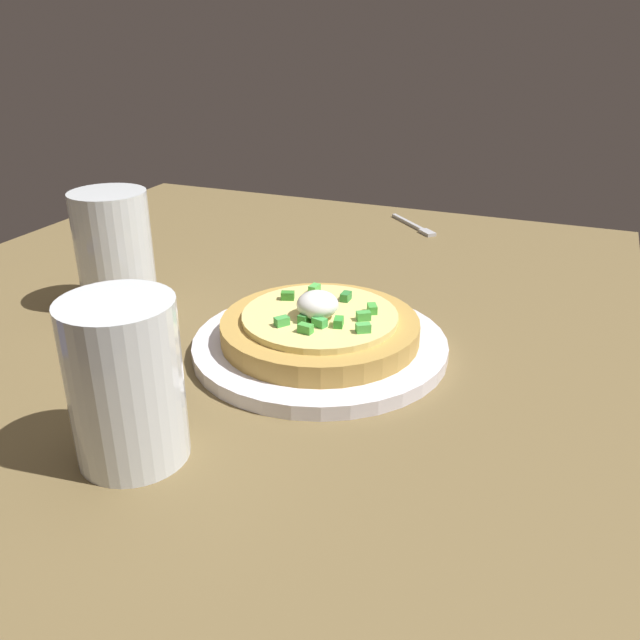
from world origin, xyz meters
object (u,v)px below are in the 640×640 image
plate (320,345)px  cup_far (115,253)px  cup_near (126,388)px  fork (416,227)px  pizza (320,326)px

plate → cup_far: bearing=85.2°
cup_near → fork: (63.50, -4.50, -5.41)cm
plate → fork: size_ratio=2.71×
plate → cup_far: 25.48cm
pizza → fork: bearing=2.6°
pizza → cup_far: 25.14cm
cup_near → fork: size_ratio=1.37×
pizza → cup_far: bearing=85.1°
plate → fork: bearing=2.5°
pizza → cup_far: (2.11, 24.82, 3.39)cm
cup_near → cup_far: cup_far is taller
cup_near → fork: 63.89cm
pizza → cup_near: cup_near is taller
cup_near → plate: bearing=-17.6°
cup_near → fork: bearing=-4.1°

